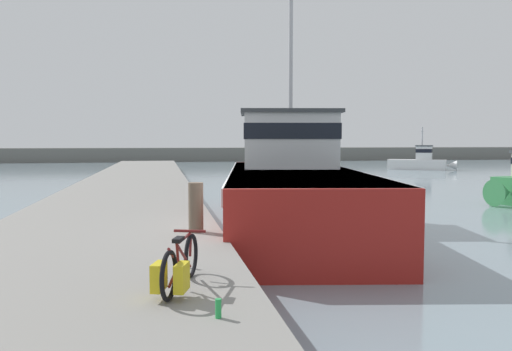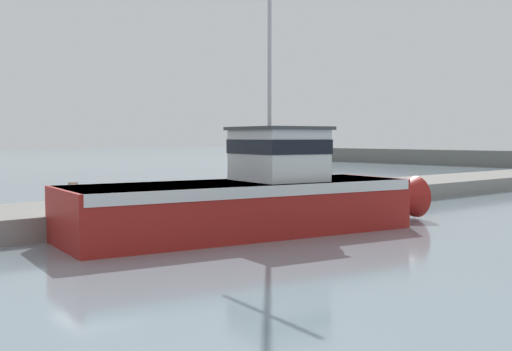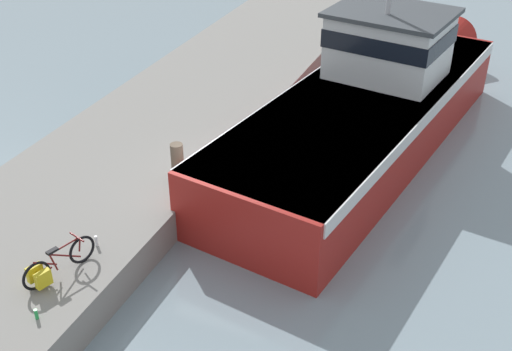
{
  "view_description": "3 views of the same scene",
  "coord_description": "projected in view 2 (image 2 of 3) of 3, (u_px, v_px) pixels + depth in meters",
  "views": [
    {
      "loc": [
        -2.09,
        -10.47,
        2.7
      ],
      "look_at": [
        0.22,
        1.65,
        1.87
      ],
      "focal_mm": 35.0,
      "sensor_mm": 36.0,
      "label": 1
    },
    {
      "loc": [
        18.93,
        -9.74,
        3.38
      ],
      "look_at": [
        0.55,
        6.4,
        1.92
      ],
      "focal_mm": 45.0,
      "sensor_mm": 36.0,
      "label": 2
    },
    {
      "loc": [
        5.47,
        -11.67,
        9.13
      ],
      "look_at": [
        0.59,
        0.01,
        1.38
      ],
      "focal_mm": 45.0,
      "sensor_mm": 36.0,
      "label": 3
    }
  ],
  "objects": [
    {
      "name": "fishing_boat_main",
      "position": [
        256.0,
        196.0,
        22.55
      ],
      "size": [
        5.86,
        14.87,
        10.92
      ],
      "rotation": [
        0.0,
        0.0,
        -0.17
      ],
      "color": "maroon",
      "rests_on": "ground_plane"
    },
    {
      "name": "dock_pier",
      "position": [
        53.0,
        219.0,
        23.33
      ],
      "size": [
        5.08,
        80.0,
        0.82
      ],
      "primitive_type": "cube",
      "color": "gray",
      "rests_on": "ground_plane"
    },
    {
      "name": "mooring_post",
      "position": [
        73.0,
        197.0,
        21.69
      ],
      "size": [
        0.31,
        0.31,
        1.03
      ],
      "primitive_type": "cylinder",
      "color": "brown",
      "rests_on": "dock_pier"
    },
    {
      "name": "ground_plane",
      "position": [
        97.0,
        241.0,
        20.82
      ],
      "size": [
        320.0,
        320.0,
        0.0
      ],
      "primitive_type": "plane",
      "color": "gray"
    }
  ]
}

